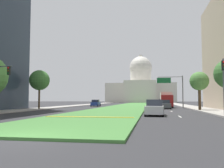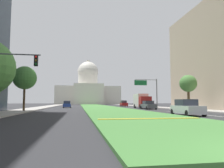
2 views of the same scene
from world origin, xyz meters
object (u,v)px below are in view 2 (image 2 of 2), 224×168
(capitol_building, at_px, (88,90))
(street_tree_left_mid, at_px, (25,78))
(sedan_midblock, at_px, (148,105))
(box_truck_delivery, at_px, (142,101))
(traffic_light_near_left, at_px, (7,70))
(sedan_distant, at_px, (67,105))
(sedan_far_horizon, at_px, (124,104))
(sedan_lead_stopped, at_px, (187,108))
(overhead_guide_sign, at_px, (149,87))
(street_tree_right_mid, at_px, (188,84))

(capitol_building, distance_m, street_tree_left_mid, 90.97)
(sedan_midblock, relative_size, box_truck_delivery, 0.67)
(traffic_light_near_left, relative_size, box_truck_delivery, 0.81)
(sedan_distant, xyz_separation_m, sedan_far_horizon, (16.71, 12.23, 0.08))
(capitol_building, height_order, sedan_distant, capitol_building)
(sedan_midblock, bearing_deg, capitol_building, 95.41)
(sedan_far_horizon, relative_size, box_truck_delivery, 0.73)
(street_tree_left_mid, bearing_deg, sedan_distant, 75.05)
(street_tree_left_mid, bearing_deg, sedan_lead_stopped, -32.11)
(sedan_midblock, bearing_deg, sedan_lead_stopped, -96.53)
(sedan_midblock, bearing_deg, sedan_far_horizon, 88.46)
(street_tree_left_mid, xyz_separation_m, sedan_distant, (5.21, 19.52, -4.18))
(capitol_building, xyz_separation_m, sedan_midblock, (7.91, -83.59, -7.53))
(overhead_guide_sign, relative_size, sedan_midblock, 1.52)
(overhead_guide_sign, bearing_deg, sedan_distant, 156.65)
(capitol_building, bearing_deg, street_tree_right_mid, -81.98)
(street_tree_right_mid, distance_m, sedan_lead_stopped, 14.21)
(sedan_midblock, xyz_separation_m, box_truck_delivery, (0.63, 6.25, 0.91))
(street_tree_left_mid, height_order, sedan_far_horizon, street_tree_left_mid)
(traffic_light_near_left, height_order, sedan_lead_stopped, traffic_light_near_left)
(overhead_guide_sign, bearing_deg, street_tree_right_mid, -76.69)
(sedan_distant, xyz_separation_m, box_truck_delivery, (16.66, -6.93, 0.90))
(traffic_light_near_left, relative_size, street_tree_right_mid, 0.88)
(street_tree_right_mid, height_order, sedan_midblock, street_tree_right_mid)
(street_tree_left_mid, distance_m, sedan_lead_stopped, 22.98)
(capitol_building, relative_size, traffic_light_near_left, 6.93)
(sedan_lead_stopped, bearing_deg, box_truck_delivery, 83.67)
(capitol_building, height_order, sedan_midblock, capitol_building)
(traffic_light_near_left, xyz_separation_m, sedan_lead_stopped, (16.55, 3.90, -3.00))
(street_tree_left_mid, relative_size, sedan_distant, 1.59)
(box_truck_delivery, bearing_deg, sedan_lead_stopped, -96.33)
(capitol_building, distance_m, sedan_lead_stopped, 102.38)
(overhead_guide_sign, bearing_deg, sedan_lead_stopped, -99.72)
(sedan_distant, bearing_deg, box_truck_delivery, -22.58)
(traffic_light_near_left, height_order, street_tree_left_mid, street_tree_left_mid)
(sedan_distant, bearing_deg, capitol_building, 83.42)
(traffic_light_near_left, xyz_separation_m, sedan_distant, (2.62, 35.44, -3.02))
(street_tree_left_mid, bearing_deg, street_tree_right_mid, -0.25)
(overhead_guide_sign, xyz_separation_m, sedan_far_horizon, (-1.29, 20.00, -3.78))
(street_tree_right_mid, height_order, sedan_lead_stopped, street_tree_right_mid)
(street_tree_left_mid, distance_m, sedan_midblock, 22.56)
(street_tree_left_mid, bearing_deg, traffic_light_near_left, -80.75)
(sedan_lead_stopped, bearing_deg, street_tree_right_mid, 59.97)
(traffic_light_near_left, distance_m, street_tree_left_mid, 16.17)
(sedan_far_horizon, bearing_deg, street_tree_left_mid, -124.62)
(traffic_light_near_left, relative_size, sedan_midblock, 1.21)
(street_tree_right_mid, xyz_separation_m, sedan_midblock, (-4.78, 6.46, -3.66))
(overhead_guide_sign, height_order, street_tree_right_mid, overhead_guide_sign)
(traffic_light_near_left, distance_m, street_tree_right_mid, 28.27)
(traffic_light_near_left, xyz_separation_m, sedan_midblock, (18.65, 22.26, -3.03))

